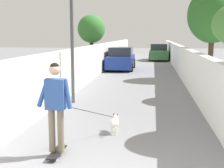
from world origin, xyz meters
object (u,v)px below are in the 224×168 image
lamp_post (72,22)px  car_far (159,53)px  tree_right_mid (212,16)px  person_skateboarder (56,100)px  skateboard (57,152)px  dog (114,122)px  tree_left_near (91,29)px  car_near (121,59)px

lamp_post → car_far: size_ratio=1.02×
tree_right_mid → person_skateboarder: 13.07m
skateboard → dog: (1.63, -0.95, 0.21)m
lamp_post → car_far: (19.78, -3.30, -2.08)m
tree_left_near → tree_right_mid: bearing=-128.2°
tree_left_near → car_near: tree_left_near is taller
dog → car_near: 14.60m
tree_left_near → skateboard: (-17.89, -2.70, -2.71)m
tree_left_near → dog: size_ratio=2.00×
lamp_post → person_skateboarder: 5.37m
person_skateboarder → car_far: bearing=-5.5°
person_skateboarder → lamp_post: bearing=10.4°
dog → car_far: size_ratio=0.49×
tree_right_mid → dog: size_ratio=2.53×
person_skateboarder → dog: 2.06m
person_skateboarder → tree_left_near: bearing=8.6°
tree_left_near → car_far: 8.83m
person_skateboarder → dog: bearing=-30.3°
tree_right_mid → car_far: tree_right_mid is taller
person_skateboarder → skateboard: bearing=63.4°
tree_left_near → skateboard: bearing=-171.4°
tree_left_near → dog: (-16.27, -3.65, -2.51)m
lamp_post → tree_left_near: bearing=7.9°
lamp_post → car_near: size_ratio=1.00×
car_near → car_far: same height
tree_right_mid → tree_left_near: bearing=51.8°
lamp_post → dog: 4.62m
lamp_post → tree_right_mid: bearing=-40.4°
tree_right_mid → dog: 11.44m
tree_right_mid → person_skateboarder: (-11.89, 4.92, -2.26)m
car_near → skateboard: bearing=-178.9°
skateboard → car_far: 24.93m
skateboard → dog: 1.89m
dog → lamp_post: bearing=28.9°
lamp_post → skateboard: lamp_post is taller
tree_left_near → tree_right_mid: 9.72m
lamp_post → car_near: lamp_post is taller
car_far → tree_right_mid: bearing=-168.9°
dog → car_near: size_ratio=0.47×
lamp_post → car_far: 20.17m
car_near → tree_left_near: bearing=54.1°
tree_right_mid → lamp_post: 9.04m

